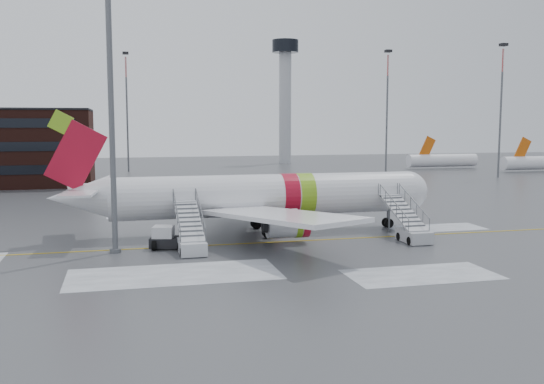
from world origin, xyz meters
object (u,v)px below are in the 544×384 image
object	(u,v)px
airstair_fwd	(410,228)
airliner	(257,196)
light_mast_near	(110,75)
airstair_aft	(191,238)
pushback_tug	(168,239)

from	to	relation	value
airstair_fwd	airliner	bearing A→B (deg)	151.50
light_mast_near	airstair_aft	bearing A→B (deg)	-10.70
airliner	light_mast_near	size ratio (longest dim) A/B	1.32
airstair_aft	airstair_fwd	bearing A→B (deg)	0.00
airliner	airstair_aft	distance (m)	9.66
airstair_aft	light_mast_near	bearing A→B (deg)	169.30
pushback_tug	light_mast_near	distance (m)	13.51
airstair_aft	pushback_tug	world-z (taller)	airstair_aft
airliner	pushback_tug	bearing A→B (deg)	-149.93
airliner	airstair_fwd	bearing A→B (deg)	-28.50
airliner	airstair_fwd	world-z (taller)	airliner
airstair_fwd	light_mast_near	distance (m)	27.58
airstair_aft	light_mast_near	distance (m)	13.89
airstair_fwd	light_mast_near	xyz separation A→B (m)	(-24.51, 1.09, 12.59)
airstair_fwd	light_mast_near	size ratio (longest dim) A/B	0.29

